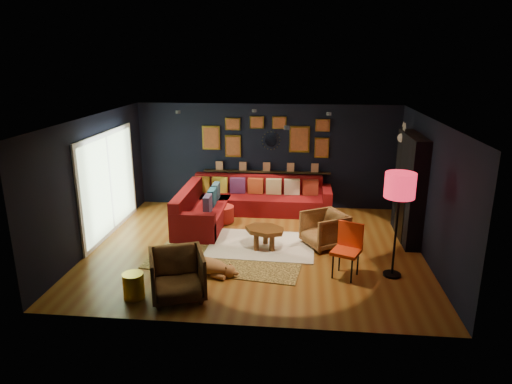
# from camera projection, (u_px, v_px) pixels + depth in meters

# --- Properties ---
(floor) EXTENTS (6.50, 6.50, 0.00)m
(floor) POSITION_uv_depth(u_px,v_px,m) (256.00, 248.00, 9.17)
(floor) COLOR brown
(floor) RESTS_ON ground
(room_walls) EXTENTS (6.50, 6.50, 6.50)m
(room_walls) POSITION_uv_depth(u_px,v_px,m) (256.00, 171.00, 8.71)
(room_walls) COLOR black
(room_walls) RESTS_ON ground
(sectional) EXTENTS (3.41, 2.69, 0.86)m
(sectional) POSITION_uv_depth(u_px,v_px,m) (238.00, 204.00, 10.86)
(sectional) COLOR maroon
(sectional) RESTS_ON ground
(ledge) EXTENTS (3.20, 0.12, 0.04)m
(ledge) POSITION_uv_depth(u_px,v_px,m) (267.00, 172.00, 11.46)
(ledge) COLOR black
(ledge) RESTS_ON room_walls
(gallery_wall) EXTENTS (3.15, 0.04, 1.02)m
(gallery_wall) POSITION_uv_depth(u_px,v_px,m) (266.00, 136.00, 11.24)
(gallery_wall) COLOR gold
(gallery_wall) RESTS_ON room_walls
(sunburst_mirror) EXTENTS (0.47, 0.16, 0.47)m
(sunburst_mirror) POSITION_uv_depth(u_px,v_px,m) (271.00, 141.00, 11.27)
(sunburst_mirror) COLOR silver
(sunburst_mirror) RESTS_ON room_walls
(fireplace) EXTENTS (0.31, 1.60, 2.20)m
(fireplace) POSITION_uv_depth(u_px,v_px,m) (409.00, 191.00, 9.44)
(fireplace) COLOR black
(fireplace) RESTS_ON ground
(deer_head) EXTENTS (0.50, 0.28, 0.45)m
(deer_head) POSITION_uv_depth(u_px,v_px,m) (410.00, 138.00, 9.62)
(deer_head) COLOR white
(deer_head) RESTS_ON fireplace
(sliding_door) EXTENTS (0.06, 2.80, 2.20)m
(sliding_door) POSITION_uv_depth(u_px,v_px,m) (109.00, 183.00, 9.73)
(sliding_door) COLOR white
(sliding_door) RESTS_ON ground
(ceiling_spots) EXTENTS (3.30, 2.50, 0.06)m
(ceiling_spots) POSITION_uv_depth(u_px,v_px,m) (260.00, 115.00, 9.20)
(ceiling_spots) COLOR black
(ceiling_spots) RESTS_ON room_walls
(shag_rug) EXTENTS (2.19, 1.63, 0.03)m
(shag_rug) POSITION_uv_depth(u_px,v_px,m) (262.00, 245.00, 9.29)
(shag_rug) COLOR silver
(shag_rug) RESTS_ON ground
(leopard_rug) EXTENTS (3.13, 2.43, 0.02)m
(leopard_rug) POSITION_uv_depth(u_px,v_px,m) (230.00, 253.00, 8.93)
(leopard_rug) COLOR tan
(leopard_rug) RESTS_ON ground
(coffee_table) EXTENTS (1.00, 0.88, 0.41)m
(coffee_table) POSITION_uv_depth(u_px,v_px,m) (265.00, 232.00, 9.04)
(coffee_table) COLOR #603014
(coffee_table) RESTS_ON shag_rug
(pouf) EXTENTS (0.55, 0.55, 0.36)m
(pouf) POSITION_uv_depth(u_px,v_px,m) (222.00, 214.00, 10.55)
(pouf) COLOR #A4201B
(pouf) RESTS_ON shag_rug
(armchair_left) EXTENTS (1.05, 1.01, 0.85)m
(armchair_left) POSITION_uv_depth(u_px,v_px,m) (177.00, 273.00, 7.19)
(armchair_left) COLOR #B47639
(armchair_left) RESTS_ON ground
(armchair_right) EXTENTS (1.00, 1.01, 0.78)m
(armchair_right) POSITION_uv_depth(u_px,v_px,m) (324.00, 228.00, 9.17)
(armchair_right) COLOR #B47639
(armchair_right) RESTS_ON ground
(gold_stool) EXTENTS (0.33, 0.33, 0.42)m
(gold_stool) POSITION_uv_depth(u_px,v_px,m) (134.00, 286.00, 7.24)
(gold_stool) COLOR gold
(gold_stool) RESTS_ON ground
(orange_chair) EXTENTS (0.59, 0.59, 0.95)m
(orange_chair) POSITION_uv_depth(u_px,v_px,m) (348.00, 245.00, 7.90)
(orange_chair) COLOR black
(orange_chair) RESTS_ON ground
(floor_lamp) EXTENTS (0.51, 0.51, 1.86)m
(floor_lamp) POSITION_uv_depth(u_px,v_px,m) (400.00, 189.00, 7.58)
(floor_lamp) COLOR black
(floor_lamp) RESTS_ON ground
(dog) EXTENTS (1.31, 0.95, 0.37)m
(dog) POSITION_uv_depth(u_px,v_px,m) (206.00, 262.00, 8.06)
(dog) COLOR #9D6841
(dog) RESTS_ON leopard_rug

